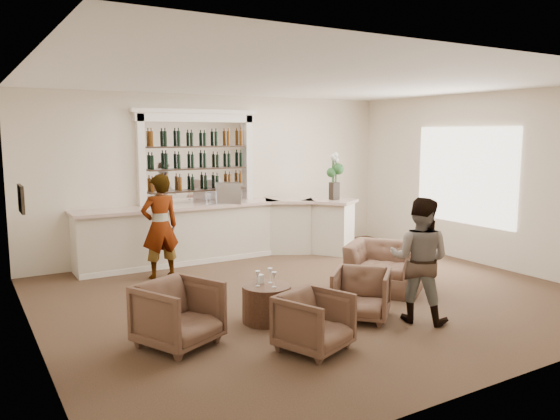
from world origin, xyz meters
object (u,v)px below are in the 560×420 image
object	(u,v)px
cocktail_table	(267,303)
guest	(420,260)
flower_vase	(334,174)
armchair_right	(361,294)
espresso_machine	(228,193)
bar_counter	(223,231)
armchair_far	(386,267)
armchair_left	(179,314)
armchair_center	(314,322)
sommelier	(160,226)

from	to	relation	value
cocktail_table	guest	xyz separation A→B (m)	(1.78, -1.02, 0.60)
cocktail_table	guest	size ratio (longest dim) A/B	0.39
flower_vase	armchair_right	bearing A→B (deg)	-121.28
espresso_machine	bar_counter	bearing A→B (deg)	177.76
guest	flower_vase	xyz separation A→B (m)	(1.55, 4.03, 0.84)
armchair_far	flower_vase	bearing A→B (deg)	124.15
armchair_right	espresso_machine	distance (m)	4.32
guest	armchair_left	distance (m)	3.25
armchair_left	flower_vase	xyz separation A→B (m)	(4.66, 3.20, 1.30)
guest	flower_vase	bearing A→B (deg)	-55.32
bar_counter	espresso_machine	size ratio (longest dim) A/B	12.16
armchair_far	cocktail_table	bearing A→B (deg)	-119.25
bar_counter	armchair_center	distance (m)	4.94
flower_vase	armchair_center	bearing A→B (deg)	-128.85
armchair_left	armchair_far	size ratio (longest dim) A/B	0.73
bar_counter	flower_vase	distance (m)	2.63
cocktail_table	flower_vase	distance (m)	4.71
bar_counter	armchair_far	distance (m)	3.63
sommelier	guest	xyz separation A→B (m)	(2.28, -3.94, -0.07)
cocktail_table	armchair_left	xyz separation A→B (m)	(-1.32, -0.20, 0.14)
sommelier	armchair_center	world-z (taller)	sommelier
sommelier	armchair_center	xyz separation A→B (m)	(0.48, -4.06, -0.57)
sommelier	flower_vase	world-z (taller)	flower_vase
bar_counter	armchair_center	bearing A→B (deg)	-102.45
armchair_left	flower_vase	bearing A→B (deg)	9.77
sommelier	armchair_center	bearing A→B (deg)	94.10
armchair_far	flower_vase	world-z (taller)	flower_vase
cocktail_table	bar_counter	bearing A→B (deg)	73.99
armchair_center	flower_vase	size ratio (longest dim) A/B	0.78
cocktail_table	espresso_machine	world-z (taller)	espresso_machine
bar_counter	cocktail_table	size ratio (longest dim) A/B	8.60
cocktail_table	flower_vase	world-z (taller)	flower_vase
guest	espresso_machine	size ratio (longest dim) A/B	3.59
armchair_left	armchair_center	xyz separation A→B (m)	(1.31, -0.95, -0.05)
flower_vase	guest	bearing A→B (deg)	-111.05
armchair_left	armchair_center	distance (m)	1.62
bar_counter	cocktail_table	bearing A→B (deg)	-106.01
sommelier	armchair_far	size ratio (longest dim) A/B	1.56
guest	armchair_right	size ratio (longest dim) A/B	2.22
armchair_left	armchair_far	bearing A→B (deg)	-17.07
guest	armchair_center	distance (m)	1.87
armchair_far	espresso_machine	bearing A→B (deg)	163.71
sommelier	armchair_far	world-z (taller)	sommelier
armchair_left	armchair_center	bearing A→B (deg)	-60.74
espresso_machine	armchair_center	bearing A→B (deg)	-83.72
cocktail_table	armchair_center	xyz separation A→B (m)	(-0.01, -1.15, 0.09)
sommelier	guest	size ratio (longest dim) A/B	1.09
guest	armchair_left	size ratio (longest dim) A/B	1.97
armchair_right	armchair_far	world-z (taller)	armchair_far
flower_vase	armchair_far	bearing A→B (deg)	-109.43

